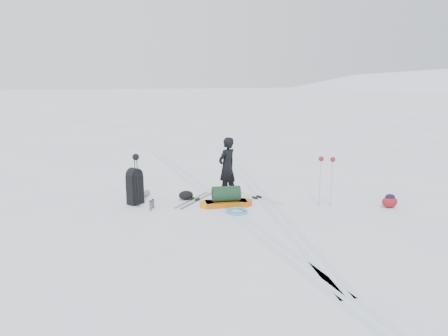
{
  "coord_description": "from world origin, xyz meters",
  "views": [
    {
      "loc": [
        -3.06,
        -10.02,
        3.24
      ],
      "look_at": [
        0.03,
        0.3,
        0.95
      ],
      "focal_mm": 35.0,
      "sensor_mm": 36.0,
      "label": 1
    }
  ],
  "objects": [
    {
      "name": "rope_coil",
      "position": [
        0.12,
        -0.45,
        0.03
      ],
      "size": [
        0.71,
        0.71,
        0.07
      ],
      "rotation": [
        0.0,
        0.0,
        0.38
      ],
      "color": "#5992D9",
      "rests_on": "ground"
    },
    {
      "name": "touring_skis_white",
      "position": [
        1.02,
        0.54,
        0.01
      ],
      "size": [
        0.93,
        1.57,
        0.06
      ],
      "rotation": [
        0.0,
        0.0,
        -1.12
      ],
      "color": "silver",
      "rests_on": "ground"
    },
    {
      "name": "pulk_sled",
      "position": [
        0.03,
        0.12,
        0.2
      ],
      "size": [
        1.38,
        0.56,
        0.52
      ],
      "rotation": [
        0.0,
        0.0,
        -0.13
      ],
      "color": "#C0590B",
      "rests_on": "ground"
    },
    {
      "name": "stuff_sack",
      "position": [
        -0.83,
        0.99,
        0.12
      ],
      "size": [
        0.43,
        0.35,
        0.24
      ],
      "rotation": [
        0.0,
        0.0,
        -0.16
      ],
      "color": "black",
      "rests_on": "ground"
    },
    {
      "name": "skier",
      "position": [
        0.31,
        0.97,
        0.82
      ],
      "size": [
        0.71,
        0.65,
        1.63
      ],
      "primitive_type": "imported",
      "rotation": [
        0.0,
        0.0,
        3.7
      ],
      "color": "black",
      "rests_on": "ground"
    },
    {
      "name": "expedition_rucksack",
      "position": [
        -2.12,
        1.03,
        0.44
      ],
      "size": [
        0.69,
        1.02,
        0.95
      ],
      "rotation": [
        0.0,
        0.0,
        0.6
      ],
      "color": "black",
      "rests_on": "ground"
    },
    {
      "name": "ground",
      "position": [
        0.0,
        0.0,
        0.0
      ],
      "size": [
        200.0,
        200.0,
        0.0
      ],
      "primitive_type": "plane",
      "color": "white",
      "rests_on": "ground"
    },
    {
      "name": "ski_tracks",
      "position": [
        0.61,
        0.88,
        0.0
      ],
      "size": [
        3.38,
        17.97,
        0.01
      ],
      "color": "silver",
      "rests_on": "ground"
    },
    {
      "name": "touring_skis_grey",
      "position": [
        -0.62,
        0.85,
        0.01
      ],
      "size": [
        1.34,
        1.42,
        0.06
      ],
      "rotation": [
        0.0,
        0.0,
        0.83
      ],
      "color": "gray",
      "rests_on": "ground"
    },
    {
      "name": "ski_poles_black",
      "position": [
        -2.12,
        0.7,
        1.11
      ],
      "size": [
        0.17,
        0.17,
        1.36
      ],
      "rotation": [
        0.0,
        0.0,
        0.05
      ],
      "color": "black",
      "rests_on": "ground"
    },
    {
      "name": "small_daypack",
      "position": [
        3.92,
        -1.16,
        0.17
      ],
      "size": [
        0.5,
        0.49,
        0.34
      ],
      "rotation": [
        0.0,
        0.0,
        -0.67
      ],
      "color": "maroon",
      "rests_on": "ground"
    },
    {
      "name": "ski_poles_silver",
      "position": [
        2.41,
        -0.62,
        1.07
      ],
      "size": [
        0.36,
        0.29,
        1.28
      ],
      "rotation": [
        0.0,
        0.0,
        -0.43
      ],
      "color": "#B1B2B8",
      "rests_on": "ground"
    },
    {
      "name": "thermos_pair",
      "position": [
        -1.81,
        0.39,
        0.12
      ],
      "size": [
        0.16,
        0.25,
        0.25
      ],
      "rotation": [
        0.0,
        0.0,
        0.35
      ],
      "color": "#575A5F",
      "rests_on": "ground"
    }
  ]
}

